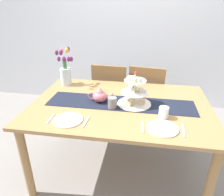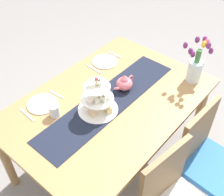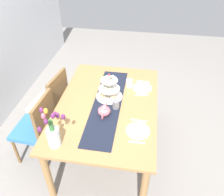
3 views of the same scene
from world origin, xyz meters
The scene contains 16 objects.
ground_plane centered at (0.00, 0.00, 0.00)m, with size 8.00×8.00×0.00m, color gray.
dining_table centered at (0.00, 0.00, 0.66)m, with size 1.60×1.09×0.76m.
chair_left centered at (-0.22, 0.77, 0.50)m, with size 0.44×0.44×0.91m.
chair_right centered at (0.24, 0.77, 0.50)m, with size 0.48×0.48×0.91m.
table_runner centered at (0.00, 0.00, 0.76)m, with size 1.32×0.30×0.00m, color black.
tiered_cake_stand centered at (0.12, 0.00, 0.86)m, with size 0.30×0.30×0.30m.
teapot centered at (-0.19, 0.00, 0.82)m, with size 0.24×0.13×0.14m.
tulip_vase centered at (-0.65, 0.36, 0.91)m, with size 0.20×0.21×0.40m.
dinner_plate_left centered at (-0.36, -0.36, 0.76)m, with size 0.23×0.23×0.01m, color white.
fork_left centered at (-0.51, -0.36, 0.76)m, with size 0.02×0.15×0.01m, color silver.
knife_left centered at (-0.22, -0.36, 0.76)m, with size 0.01×0.17×0.01m, color silver.
dinner_plate_right centered at (0.36, -0.36, 0.76)m, with size 0.23×0.23×0.01m, color white.
fork_right centered at (0.21, -0.36, 0.76)m, with size 0.02×0.15×0.01m, color silver.
knife_right centered at (0.50, -0.36, 0.76)m, with size 0.01×0.17×0.01m, color silver.
mug_grey centered at (-0.06, -0.10, 0.81)m, with size 0.08×0.08×0.10m, color slate.
mug_white_text centered at (0.37, -0.20, 0.81)m, with size 0.08×0.08×0.10m, color white.
Camera 3 is at (-1.92, -0.36, 2.36)m, focal length 36.79 mm.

